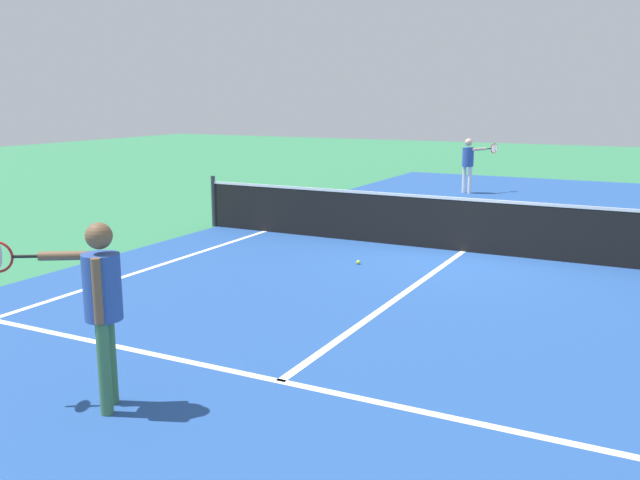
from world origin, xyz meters
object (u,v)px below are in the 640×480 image
at_px(net, 464,224).
at_px(player_near, 99,295).
at_px(player_far, 469,160).
at_px(tennis_ball_near_net, 358,262).

relative_size(net, player_near, 6.53).
bearing_deg(player_far, net, -75.19).
height_order(player_near, tennis_ball_near_net, player_near).
relative_size(net, player_far, 7.02).
relative_size(player_far, tennis_ball_near_net, 23.38).
distance_m(player_far, tennis_ball_near_net, 9.32).
xyz_separation_m(net, player_near, (-1.06, -7.59, 0.54)).
bearing_deg(tennis_ball_near_net, player_far, 94.49).
xyz_separation_m(net, tennis_ball_near_net, (-1.27, -1.71, -0.46)).
height_order(net, player_far, player_far).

